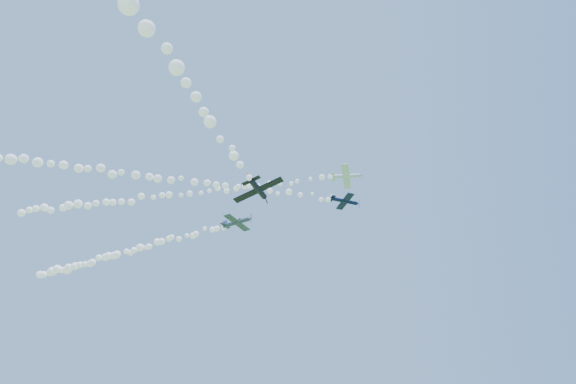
# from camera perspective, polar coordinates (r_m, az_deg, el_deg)

# --- Properties ---
(plane_white) EXTENTS (6.42, 6.52, 2.34)m
(plane_white) POSITION_cam_1_polar(r_m,az_deg,el_deg) (94.35, 6.90, 1.90)
(plane_white) COLOR white
(smoke_trail_white) EXTENTS (71.30, 5.99, 2.76)m
(smoke_trail_white) POSITION_cam_1_polar(r_m,az_deg,el_deg) (103.19, -14.32, -0.42)
(smoke_trail_white) COLOR white
(plane_navy) EXTENTS (6.77, 7.17, 2.59)m
(plane_navy) POSITION_cam_1_polar(r_m,az_deg,el_deg) (103.06, 6.74, -1.07)
(plane_navy) COLOR #0B1334
(smoke_trail_navy) EXTENTS (72.83, 33.45, 2.73)m
(smoke_trail_navy) POSITION_cam_1_polar(r_m,az_deg,el_deg) (96.83, -16.90, 1.94)
(smoke_trail_navy) COLOR white
(plane_grey) EXTENTS (7.40, 7.83, 2.06)m
(plane_grey) POSITION_cam_1_polar(r_m,az_deg,el_deg) (102.71, -6.06, -3.59)
(plane_grey) COLOR #374151
(smoke_trail_grey) EXTENTS (59.06, 24.13, 3.33)m
(smoke_trail_grey) POSITION_cam_1_polar(r_m,az_deg,el_deg) (123.78, -19.13, -6.86)
(smoke_trail_grey) COLOR white
(plane_black) EXTENTS (7.08, 7.08, 2.69)m
(plane_black) POSITION_cam_1_polar(r_m,az_deg,el_deg) (67.12, -3.56, 0.33)
(plane_black) COLOR black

